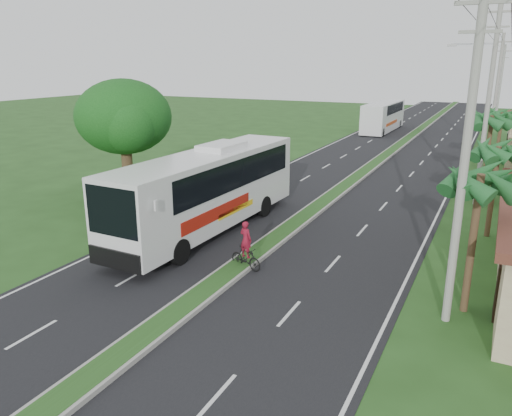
% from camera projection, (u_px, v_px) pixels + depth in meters
% --- Properties ---
extents(ground, '(180.00, 180.00, 0.00)m').
position_uv_depth(ground, '(205.00, 294.00, 19.08)').
color(ground, '#23471A').
rests_on(ground, ground).
extents(road_asphalt, '(14.00, 160.00, 0.02)m').
position_uv_depth(road_asphalt, '(350.00, 183.00, 36.27)').
color(road_asphalt, black).
rests_on(road_asphalt, ground).
extents(median_strip, '(1.20, 160.00, 0.18)m').
position_uv_depth(median_strip, '(350.00, 182.00, 36.25)').
color(median_strip, gray).
rests_on(median_strip, ground).
extents(lane_edge_left, '(0.12, 160.00, 0.01)m').
position_uv_depth(lane_edge_left, '(267.00, 174.00, 39.11)').
color(lane_edge_left, silver).
rests_on(lane_edge_left, ground).
extents(lane_edge_right, '(0.12, 160.00, 0.01)m').
position_uv_depth(lane_edge_right, '(448.00, 194.00, 33.44)').
color(lane_edge_right, silver).
rests_on(lane_edge_right, ground).
extents(palm_verge_a, '(2.40, 2.40, 5.45)m').
position_uv_depth(palm_verge_a, '(480.00, 182.00, 16.50)').
color(palm_verge_a, '#473321').
rests_on(palm_verge_a, ground).
extents(palm_verge_b, '(2.40, 2.40, 5.05)m').
position_uv_depth(palm_verge_b, '(498.00, 151.00, 24.18)').
color(palm_verge_b, '#473321').
rests_on(palm_verge_b, ground).
extents(palm_verge_c, '(2.40, 2.40, 5.85)m').
position_uv_depth(palm_verge_c, '(492.00, 120.00, 30.23)').
color(palm_verge_c, '#473321').
rests_on(palm_verge_c, ground).
extents(palm_verge_d, '(2.40, 2.40, 5.25)m').
position_uv_depth(palm_verge_d, '(502.00, 116.00, 37.92)').
color(palm_verge_d, '#473321').
rests_on(palm_verge_d, ground).
extents(shade_tree, '(6.30, 6.00, 7.54)m').
position_uv_depth(shade_tree, '(123.00, 119.00, 31.39)').
color(shade_tree, '#473321').
rests_on(shade_tree, ground).
extents(utility_pole_a, '(1.60, 0.28, 11.00)m').
position_uv_depth(utility_pole_a, '(465.00, 158.00, 15.58)').
color(utility_pole_a, gray).
rests_on(utility_pole_a, ground).
extents(utility_pole_b, '(3.20, 0.28, 12.00)m').
position_uv_depth(utility_pole_b, '(488.00, 102.00, 29.19)').
color(utility_pole_b, gray).
rests_on(utility_pole_b, ground).
extents(utility_pole_c, '(1.60, 0.28, 11.00)m').
position_uv_depth(utility_pole_c, '(496.00, 93.00, 46.54)').
color(utility_pole_c, gray).
rests_on(utility_pole_c, ground).
extents(utility_pole_d, '(1.60, 0.28, 10.50)m').
position_uv_depth(utility_pole_d, '(500.00, 86.00, 63.81)').
color(utility_pole_d, gray).
rests_on(utility_pole_d, ground).
extents(coach_bus_main, '(3.33, 13.82, 4.44)m').
position_uv_depth(coach_bus_main, '(209.00, 186.00, 25.49)').
color(coach_bus_main, silver).
rests_on(coach_bus_main, ground).
extents(coach_bus_far, '(2.82, 12.21, 3.55)m').
position_uv_depth(coach_bus_far, '(383.00, 115.00, 62.48)').
color(coach_bus_far, white).
rests_on(coach_bus_far, ground).
extents(motorcyclist, '(1.70, 0.86, 2.15)m').
position_uv_depth(motorcyclist, '(246.00, 252.00, 21.17)').
color(motorcyclist, black).
rests_on(motorcyclist, ground).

